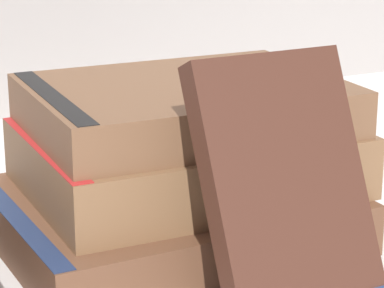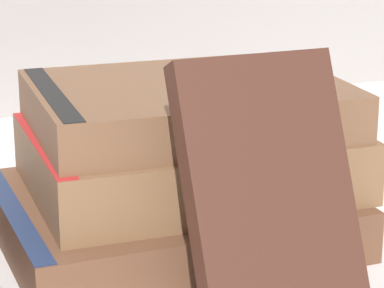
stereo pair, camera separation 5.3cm
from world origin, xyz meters
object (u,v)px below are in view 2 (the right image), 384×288
object	(u,v)px
book_flat_middle	(181,158)
pocket_watch	(254,70)
book_leaning_front	(268,202)
reading_glasses	(10,182)
book_flat_bottom	(162,216)
book_flat_top	(185,105)

from	to	relation	value
book_flat_middle	pocket_watch	world-z (taller)	pocket_watch
book_leaning_front	reading_glasses	xyz separation A→B (m)	(-0.09, 0.25, -0.06)
book_leaning_front	pocket_watch	size ratio (longest dim) A/B	2.47
book_flat_middle	book_flat_bottom	bearing A→B (deg)	-164.16
book_flat_middle	pocket_watch	bearing A→B (deg)	7.93
book_flat_middle	book_leaning_front	world-z (taller)	book_leaning_front
book_flat_bottom	pocket_watch	xyz separation A→B (m)	(0.07, 0.01, 0.09)
book_flat_middle	reading_glasses	world-z (taller)	book_flat_middle
book_flat_bottom	book_leaning_front	distance (m)	0.12
book_flat_top	pocket_watch	size ratio (longest dim) A/B	3.54
book_flat_bottom	pocket_watch	distance (m)	0.11
book_flat_top	reading_glasses	distance (m)	0.18
book_flat_middle	book_flat_top	xyz separation A→B (m)	(0.00, 0.00, 0.03)
book_leaning_front	pocket_watch	xyz separation A→B (m)	(0.05, 0.12, 0.04)
book_flat_bottom	pocket_watch	size ratio (longest dim) A/B	3.81
book_flat_top	reading_glasses	xyz separation A→B (m)	(-0.09, 0.13, -0.08)
book_flat_bottom	book_flat_top	xyz separation A→B (m)	(0.02, 0.01, 0.07)
book_flat_middle	book_flat_top	world-z (taller)	book_flat_top
book_flat_middle	pocket_watch	distance (m)	0.07
book_flat_top	book_leaning_front	xyz separation A→B (m)	(-0.00, -0.12, -0.02)
book_flat_top	book_leaning_front	world-z (taller)	book_leaning_front
book_leaning_front	pocket_watch	distance (m)	0.14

